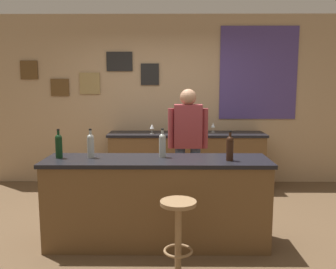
{
  "coord_description": "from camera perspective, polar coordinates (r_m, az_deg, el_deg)",
  "views": [
    {
      "loc": [
        0.14,
        -4.06,
        1.71
      ],
      "look_at": [
        0.11,
        0.45,
        1.05
      ],
      "focal_mm": 38.64,
      "sensor_mm": 36.0,
      "label": 1
    }
  ],
  "objects": [
    {
      "name": "back_wall",
      "position": [
        6.1,
        -0.52,
        5.61
      ],
      "size": [
        6.0,
        0.09,
        2.8
      ],
      "color": "tan",
      "rests_on": "ground_plane"
    },
    {
      "name": "wine_bottle_d",
      "position": [
        3.69,
        9.74,
        -2.0
      ],
      "size": [
        0.07,
        0.07,
        0.31
      ],
      "color": "black",
      "rests_on": "bar_counter"
    },
    {
      "name": "bartender",
      "position": [
        4.71,
        3.15,
        -1.13
      ],
      "size": [
        0.52,
        0.21,
        1.62
      ],
      "color": "#384766",
      "rests_on": "ground_plane"
    },
    {
      "name": "side_counter",
      "position": [
        5.85,
        2.93,
        -4.1
      ],
      "size": [
        2.49,
        0.56,
        0.9
      ],
      "color": "brown",
      "rests_on": "ground_plane"
    },
    {
      "name": "wine_bottle_a",
      "position": [
        3.93,
        -16.85,
        -1.62
      ],
      "size": [
        0.07,
        0.07,
        0.31
      ],
      "color": "black",
      "rests_on": "bar_counter"
    },
    {
      "name": "wine_bottle_b",
      "position": [
        3.86,
        -12.1,
        -1.6
      ],
      "size": [
        0.07,
        0.07,
        0.31
      ],
      "color": "#999E99",
      "rests_on": "bar_counter"
    },
    {
      "name": "wine_glass_a",
      "position": [
        5.67,
        -2.54,
        1.23
      ],
      "size": [
        0.07,
        0.07,
        0.16
      ],
      "color": "silver",
      "rests_on": "side_counter"
    },
    {
      "name": "wine_bottle_c",
      "position": [
        3.8,
        -0.89,
        -1.57
      ],
      "size": [
        0.07,
        0.07,
        0.31
      ],
      "color": "#999E99",
      "rests_on": "bar_counter"
    },
    {
      "name": "coffee_mug",
      "position": [
        5.78,
        0.5,
        0.75
      ],
      "size": [
        0.12,
        0.08,
        0.09
      ],
      "color": "#338C4C",
      "rests_on": "side_counter"
    },
    {
      "name": "bar_stool",
      "position": [
        3.28,
        1.62,
        -14.08
      ],
      "size": [
        0.32,
        0.32,
        0.68
      ],
      "color": "olive",
      "rests_on": "ground_plane"
    },
    {
      "name": "wine_glass_c",
      "position": [
        5.88,
        7.12,
        1.43
      ],
      "size": [
        0.07,
        0.07,
        0.16
      ],
      "color": "silver",
      "rests_on": "side_counter"
    },
    {
      "name": "bar_counter",
      "position": [
        3.87,
        -1.76,
        -10.5
      ],
      "size": [
        2.33,
        0.6,
        0.92
      ],
      "color": "brown",
      "rests_on": "ground_plane"
    },
    {
      "name": "wine_glass_b",
      "position": [
        5.78,
        5.39,
        1.34
      ],
      "size": [
        0.07,
        0.07,
        0.16
      ],
      "color": "silver",
      "rests_on": "side_counter"
    },
    {
      "name": "ground_plane",
      "position": [
        4.41,
        -1.53,
        -14.51
      ],
      "size": [
        10.0,
        10.0,
        0.0
      ],
      "primitive_type": "plane",
      "color": "brown"
    }
  ]
}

